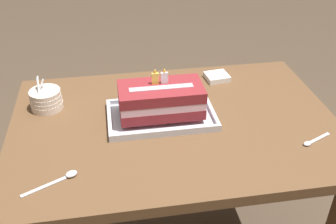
# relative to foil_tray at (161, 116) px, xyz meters

# --- Properties ---
(dining_table) EXTENTS (1.08, 0.74, 0.72)m
(dining_table) POSITION_rel_foil_tray_xyz_m (0.04, -0.03, -0.12)
(dining_table) COLOR brown
(dining_table) RESTS_ON ground_plane
(foil_tray) EXTENTS (0.36, 0.22, 0.02)m
(foil_tray) POSITION_rel_foil_tray_xyz_m (0.00, 0.00, 0.00)
(foil_tray) COLOR silver
(foil_tray) RESTS_ON dining_table
(birthday_cake) EXTENTS (0.27, 0.14, 0.15)m
(birthday_cake) POSITION_rel_foil_tray_xyz_m (-0.00, 0.00, 0.07)
(birthday_cake) COLOR maroon
(birthday_cake) RESTS_ON foil_tray
(bowl_stack) EXTENTS (0.11, 0.11, 0.12)m
(bowl_stack) POSITION_rel_foil_tray_xyz_m (-0.38, 0.13, 0.03)
(bowl_stack) COLOR silver
(bowl_stack) RESTS_ON dining_table
(serving_spoon_near_tray) EXTENTS (0.11, 0.06, 0.01)m
(serving_spoon_near_tray) POSITION_rel_foil_tray_xyz_m (0.44, -0.21, -0.00)
(serving_spoon_near_tray) COLOR silver
(serving_spoon_near_tray) RESTS_ON dining_table
(serving_spoon_by_bowls) EXTENTS (0.15, 0.09, 0.01)m
(serving_spoon_by_bowls) POSITION_rel_foil_tray_xyz_m (-0.31, -0.25, -0.00)
(serving_spoon_by_bowls) COLOR silver
(serving_spoon_by_bowls) RESTS_ON dining_table
(napkin_pile) EXTENTS (0.10, 0.09, 0.02)m
(napkin_pile) POSITION_rel_foil_tray_xyz_m (0.26, 0.23, 0.00)
(napkin_pile) COLOR white
(napkin_pile) RESTS_ON dining_table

